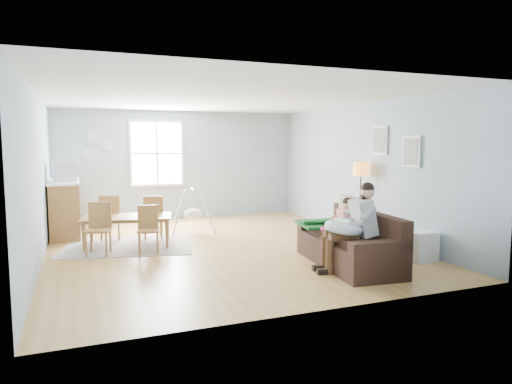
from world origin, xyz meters
name	(u,v)px	position (x,y,z in m)	size (l,w,h in m)	color
room	(221,114)	(0.00, 0.00, 2.42)	(8.40, 9.40, 3.90)	#AC803D
window	(157,153)	(-0.60, 3.46, 1.65)	(1.32, 0.08, 1.62)	silver
pictures	(395,146)	(2.97, -1.05, 1.85)	(0.05, 1.34, 0.74)	silver
wall_plates	(96,146)	(-2.00, 3.47, 1.83)	(0.67, 0.02, 0.66)	#91A8AE
sofa	(351,246)	(1.51, -1.94, 0.30)	(1.08, 2.15, 0.84)	black
green_throw	(328,224)	(1.49, -1.24, 0.53)	(0.95, 0.79, 0.04)	#124F1B
beige_pillow	(348,211)	(1.77, -1.42, 0.77)	(0.14, 0.51, 0.51)	tan
father	(353,224)	(1.35, -2.22, 0.71)	(0.96, 0.51, 1.32)	#97979A
nursing_pillow	(344,228)	(1.19, -2.20, 0.66)	(0.56, 0.56, 0.15)	silver
infant	(342,223)	(1.19, -2.17, 0.73)	(0.19, 0.37, 0.13)	silver
toddler	(342,218)	(1.45, -1.73, 0.71)	(0.53, 0.29, 0.82)	silver
floor_lamp	(361,175)	(2.78, -0.28, 1.27)	(0.31, 0.31, 1.53)	black
storage_cube	(420,246)	(2.69, -2.11, 0.24)	(0.45, 0.41, 0.48)	white
rug	(128,246)	(-1.60, 0.69, 0.01)	(2.30, 1.75, 0.01)	#9D9890
dining_table	(128,231)	(-1.60, 0.69, 0.28)	(1.59, 0.88, 0.56)	brown
chair_sw	(99,225)	(-2.12, 0.23, 0.50)	(0.49, 0.49, 0.89)	brown
chair_se	(148,227)	(-1.32, 0.05, 0.46)	(0.42, 0.42, 0.82)	brown
chair_nw	(110,215)	(-1.88, 1.33, 0.50)	(0.43, 0.43, 0.89)	brown
chair_ne	(153,215)	(-1.07, 1.16, 0.49)	(0.42, 0.42, 0.87)	brown
counter	(65,207)	(-2.70, 2.38, 0.58)	(0.62, 2.04, 1.14)	brown
monitor	(64,172)	(-2.68, 1.99, 1.33)	(0.46, 0.44, 0.39)	#B7B7BC
baby_swing	(193,213)	(-0.18, 1.51, 0.42)	(1.06, 1.07, 0.94)	#B7B7BC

